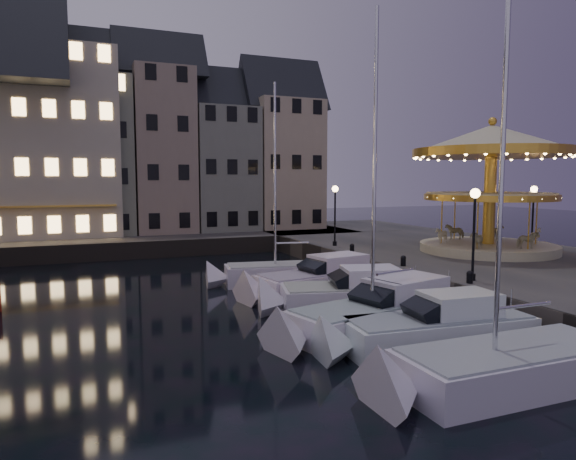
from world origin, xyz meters
name	(u,v)px	position (x,y,z in m)	size (l,w,h in m)	color
ground	(343,332)	(0.00, 0.00, 0.00)	(160.00, 160.00, 0.00)	black
quay_east	(502,268)	(14.00, 6.00, 0.65)	(16.00, 56.00, 1.30)	#474442
quay_north	(96,243)	(-8.00, 28.00, 0.65)	(44.00, 12.00, 1.30)	#474442
quaywall_e	(388,277)	(6.00, 6.00, 0.65)	(0.15, 44.00, 1.30)	#47423A
quaywall_n	(128,251)	(-6.00, 22.00, 0.65)	(48.00, 0.15, 1.30)	#47423A
streetlamp_b	(474,221)	(7.20, 1.00, 4.02)	(0.44, 0.44, 4.17)	black
streetlamp_c	(335,207)	(7.20, 14.50, 4.02)	(0.44, 0.44, 4.17)	black
streetlamp_d	(533,208)	(18.50, 8.00, 4.02)	(0.44, 0.44, 4.17)	black
bollard_b	(470,276)	(6.60, 0.50, 1.60)	(0.30, 0.30, 0.57)	black
bollard_c	(403,260)	(6.60, 5.50, 1.60)	(0.30, 0.30, 0.57)	black
bollard_d	(352,248)	(6.60, 11.00, 1.60)	(0.30, 0.30, 0.57)	black
townhouse_nb	(12,150)	(-14.05, 30.00, 8.28)	(6.16, 8.00, 13.80)	gray
townhouse_nc	(92,146)	(-8.00, 30.00, 8.78)	(6.82, 8.00, 14.80)	gray
townhouse_nd	(161,142)	(-2.25, 30.00, 9.28)	(5.50, 8.00, 15.80)	gray
townhouse_ne	(220,160)	(3.20, 30.00, 7.78)	(6.16, 8.00, 12.80)	slate
townhouse_nf	(280,155)	(9.25, 30.00, 8.28)	(6.82, 8.00, 13.80)	tan
hotel_corner	(12,131)	(-14.00, 30.00, 9.78)	(17.60, 9.00, 16.80)	beige
motorboat_a	(497,371)	(1.34, -6.50, 0.54)	(7.91, 2.68, 13.28)	silver
motorboat_b	(428,332)	(1.65, -3.05, 0.64)	(7.78, 2.87, 2.15)	silver
motorboat_c	(381,314)	(1.40, -0.47, 0.68)	(9.57, 4.58, 12.72)	silver
motorboat_d	(345,297)	(1.60, 2.80, 0.64)	(7.54, 4.15, 2.15)	silver
motorboat_e	(318,281)	(2.01, 6.38, 0.64)	(8.47, 3.76, 2.15)	white
motorboat_f	(277,275)	(0.97, 9.52, 0.53)	(8.05, 3.27, 10.64)	silver
carousel	(491,164)	(14.80, 8.02, 6.87)	(9.66, 9.66, 8.45)	#C3BC91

